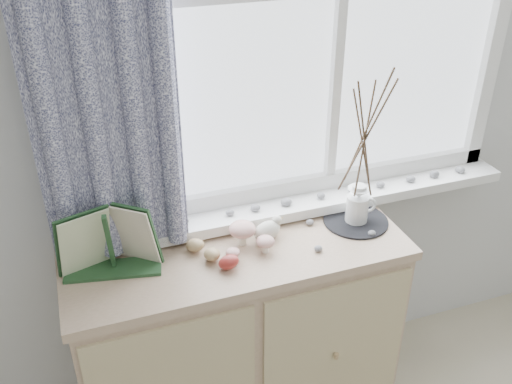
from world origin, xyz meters
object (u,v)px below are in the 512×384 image
botanical_book (110,245)px  toadstool_cluster (246,235)px  sideboard (240,340)px  twig_pitcher (365,134)px

botanical_book → toadstool_cluster: bearing=12.2°
sideboard → twig_pitcher: twig_pitcher is taller
sideboard → botanical_book: 0.69m
toadstool_cluster → twig_pitcher: 0.53m
twig_pitcher → botanical_book: bearing=-162.8°
twig_pitcher → toadstool_cluster: bearing=-162.2°
toadstool_cluster → twig_pitcher: size_ratio=0.28×
botanical_book → toadstool_cluster: botanical_book is taller
sideboard → botanical_book: botanical_book is taller
botanical_book → toadstool_cluster: 0.46m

